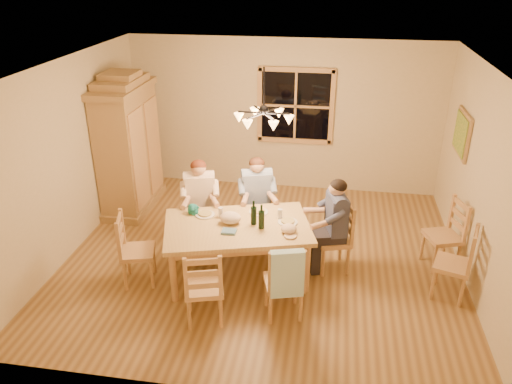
% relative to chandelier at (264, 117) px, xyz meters
% --- Properties ---
extents(floor, '(5.50, 5.50, 0.00)m').
position_rel_chandelier_xyz_m(floor, '(0.00, 0.00, -2.08)').
color(floor, brown).
rests_on(floor, ground).
extents(ceiling, '(5.50, 5.00, 0.02)m').
position_rel_chandelier_xyz_m(ceiling, '(0.00, 0.00, 0.62)').
color(ceiling, white).
rests_on(ceiling, wall_back).
extents(wall_back, '(5.50, 0.02, 2.70)m').
position_rel_chandelier_xyz_m(wall_back, '(0.00, 2.50, -0.73)').
color(wall_back, beige).
rests_on(wall_back, floor).
extents(wall_left, '(0.02, 5.00, 2.70)m').
position_rel_chandelier_xyz_m(wall_left, '(-2.75, 0.00, -0.73)').
color(wall_left, beige).
rests_on(wall_left, floor).
extents(wall_right, '(0.02, 5.00, 2.70)m').
position_rel_chandelier_xyz_m(wall_right, '(2.75, 0.00, -0.73)').
color(wall_right, beige).
rests_on(wall_right, floor).
extents(window, '(1.30, 0.06, 1.30)m').
position_rel_chandelier_xyz_m(window, '(0.20, 2.47, -0.53)').
color(window, black).
rests_on(window, wall_back).
extents(painting, '(0.06, 0.78, 0.64)m').
position_rel_chandelier_xyz_m(painting, '(2.71, 1.20, -0.48)').
color(painting, olive).
rests_on(painting, wall_right).
extents(chandelier, '(0.77, 0.68, 0.71)m').
position_rel_chandelier_xyz_m(chandelier, '(0.00, 0.00, 0.00)').
color(chandelier, black).
rests_on(chandelier, ceiling).
extents(armoire, '(0.66, 1.40, 2.30)m').
position_rel_chandelier_xyz_m(armoire, '(-2.42, 1.26, -1.02)').
color(armoire, olive).
rests_on(armoire, floor).
extents(dining_table, '(2.11, 1.61, 0.76)m').
position_rel_chandelier_xyz_m(dining_table, '(-0.27, -0.49, -1.42)').
color(dining_table, tan).
rests_on(dining_table, floor).
extents(chair_far_left, '(0.54, 0.52, 0.99)m').
position_rel_chandelier_xyz_m(chair_far_left, '(-0.96, 0.23, -1.77)').
color(chair_far_left, '#B87F51').
rests_on(chair_far_left, floor).
extents(chair_far_right, '(0.54, 0.52, 0.99)m').
position_rel_chandelier_xyz_m(chair_far_right, '(-0.16, 0.46, -1.77)').
color(chair_far_right, '#B87F51').
rests_on(chair_far_right, floor).
extents(chair_near_left, '(0.54, 0.52, 0.99)m').
position_rel_chandelier_xyz_m(chair_near_left, '(-0.47, -1.46, -1.77)').
color(chair_near_left, '#B87F51').
rests_on(chair_near_left, floor).
extents(chair_near_right, '(0.54, 0.52, 0.99)m').
position_rel_chandelier_xyz_m(chair_near_right, '(0.43, -1.21, -1.77)').
color(chair_near_right, '#B87F51').
rests_on(chair_near_right, floor).
extents(chair_end_left, '(0.52, 0.54, 0.99)m').
position_rel_chandelier_xyz_m(chair_end_left, '(-1.51, -0.85, -1.77)').
color(chair_end_left, '#B87F51').
rests_on(chair_end_left, floor).
extents(chair_end_right, '(0.52, 0.54, 0.99)m').
position_rel_chandelier_xyz_m(chair_end_right, '(0.98, -0.13, -1.77)').
color(chair_end_right, '#B87F51').
rests_on(chair_end_right, floor).
extents(adult_woman, '(0.48, 0.51, 0.87)m').
position_rel_chandelier_xyz_m(adult_woman, '(-0.96, 0.23, -1.24)').
color(adult_woman, beige).
rests_on(adult_woman, floor).
extents(adult_plaid_man, '(0.48, 0.51, 0.87)m').
position_rel_chandelier_xyz_m(adult_plaid_man, '(-0.16, 0.46, -1.24)').
color(adult_plaid_man, '#304E85').
rests_on(adult_plaid_man, floor).
extents(adult_slate_man, '(0.51, 0.48, 0.87)m').
position_rel_chandelier_xyz_m(adult_slate_man, '(0.98, -0.13, -1.24)').
color(adult_slate_man, '#3E4564').
rests_on(adult_slate_man, floor).
extents(towel, '(0.39, 0.20, 0.58)m').
position_rel_chandelier_xyz_m(towel, '(0.48, -1.39, -1.38)').
color(towel, '#B2E3F2').
rests_on(towel, chair_near_right).
extents(wine_bottle_a, '(0.08, 0.08, 0.33)m').
position_rel_chandelier_xyz_m(wine_bottle_a, '(-0.06, -0.42, -1.15)').
color(wine_bottle_a, black).
rests_on(wine_bottle_a, dining_table).
extents(wine_bottle_b, '(0.08, 0.08, 0.33)m').
position_rel_chandelier_xyz_m(wine_bottle_b, '(0.05, -0.51, -1.15)').
color(wine_bottle_b, black).
rests_on(wine_bottle_b, dining_table).
extents(plate_woman, '(0.26, 0.26, 0.02)m').
position_rel_chandelier_xyz_m(plate_woman, '(-0.74, -0.29, -1.31)').
color(plate_woman, white).
rests_on(plate_woman, dining_table).
extents(plate_plaid, '(0.26, 0.26, 0.02)m').
position_rel_chandelier_xyz_m(plate_plaid, '(-0.05, -0.10, -1.31)').
color(plate_plaid, white).
rests_on(plate_plaid, dining_table).
extents(plate_slate, '(0.26, 0.26, 0.02)m').
position_rel_chandelier_xyz_m(plate_slate, '(0.37, -0.32, -1.31)').
color(plate_slate, white).
rests_on(plate_slate, dining_table).
extents(wine_glass_a, '(0.06, 0.06, 0.14)m').
position_rel_chandelier_xyz_m(wine_glass_a, '(-0.53, -0.31, -1.25)').
color(wine_glass_a, silver).
rests_on(wine_glass_a, dining_table).
extents(wine_glass_b, '(0.06, 0.06, 0.14)m').
position_rel_chandelier_xyz_m(wine_glass_b, '(0.26, -0.22, -1.25)').
color(wine_glass_b, silver).
rests_on(wine_glass_b, dining_table).
extents(cap, '(0.20, 0.20, 0.11)m').
position_rel_chandelier_xyz_m(cap, '(0.41, -0.57, -1.26)').
color(cap, '#D6B38E').
rests_on(cap, dining_table).
extents(napkin, '(0.21, 0.18, 0.03)m').
position_rel_chandelier_xyz_m(napkin, '(-0.33, -0.69, -1.30)').
color(napkin, slate).
rests_on(napkin, dining_table).
extents(cloth_bundle, '(0.28, 0.22, 0.15)m').
position_rel_chandelier_xyz_m(cloth_bundle, '(-0.36, -0.45, -1.24)').
color(cloth_bundle, beige).
rests_on(cloth_bundle, dining_table).
extents(child, '(0.38, 0.38, 0.90)m').
position_rel_chandelier_xyz_m(child, '(-0.89, -0.28, -1.63)').
color(child, '#1B7A78').
rests_on(child, floor).
extents(chair_spare_front, '(0.53, 0.55, 0.99)m').
position_rel_chandelier_xyz_m(chair_spare_front, '(2.45, -0.51, -1.77)').
color(chair_spare_front, '#B87F51').
rests_on(chair_spare_front, floor).
extents(chair_spare_back, '(0.54, 0.55, 0.99)m').
position_rel_chandelier_xyz_m(chair_spare_back, '(2.45, 0.18, -1.77)').
color(chair_spare_back, '#B87F51').
rests_on(chair_spare_back, floor).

